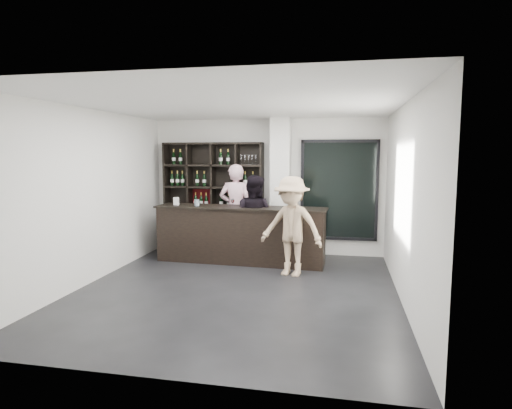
% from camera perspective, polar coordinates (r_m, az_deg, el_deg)
% --- Properties ---
extents(floor, '(5.00, 5.50, 0.01)m').
position_cam_1_polar(floor, '(6.93, -2.65, -11.42)').
color(floor, black).
rests_on(floor, ground).
extents(wine_shelf, '(2.20, 0.35, 2.40)m').
position_cam_1_polar(wine_shelf, '(9.41, -5.71, 0.91)').
color(wine_shelf, black).
rests_on(wine_shelf, floor).
extents(structural_column, '(0.40, 0.40, 2.90)m').
position_cam_1_polar(structural_column, '(8.97, 3.30, 2.24)').
color(structural_column, silver).
rests_on(structural_column, floor).
extents(glass_panel, '(1.60, 0.08, 2.10)m').
position_cam_1_polar(glass_panel, '(9.10, 11.00, 1.88)').
color(glass_panel, black).
rests_on(glass_panel, floor).
extents(tasting_counter, '(3.40, 0.70, 1.12)m').
position_cam_1_polar(tasting_counter, '(8.51, -2.10, -4.03)').
color(tasting_counter, black).
rests_on(tasting_counter, floor).
extents(taster_pink, '(0.74, 0.52, 1.95)m').
position_cam_1_polar(taster_pink, '(9.13, -2.71, -0.68)').
color(taster_pink, '#EDB6C3').
rests_on(taster_pink, floor).
extents(taster_black, '(1.00, 0.88, 1.74)m').
position_cam_1_polar(taster_black, '(8.50, -0.32, -1.93)').
color(taster_black, black).
rests_on(taster_black, floor).
extents(customer, '(1.27, 0.93, 1.77)m').
position_cam_1_polar(customer, '(7.59, 4.76, -2.92)').
color(customer, tan).
rests_on(customer, floor).
extents(wine_glass, '(0.08, 0.08, 0.17)m').
position_cam_1_polar(wine_glass, '(8.46, -3.13, 0.32)').
color(wine_glass, white).
rests_on(wine_glass, tasting_counter).
extents(spit_cup, '(0.12, 0.12, 0.13)m').
position_cam_1_polar(spit_cup, '(8.62, -7.88, 0.24)').
color(spit_cup, silver).
rests_on(spit_cup, tasting_counter).
extents(napkin_stack, '(0.16, 0.16, 0.02)m').
position_cam_1_polar(napkin_stack, '(8.30, 5.32, -0.36)').
color(napkin_stack, white).
rests_on(napkin_stack, tasting_counter).
extents(card_stand, '(0.11, 0.05, 0.16)m').
position_cam_1_polar(card_stand, '(8.83, -10.60, 0.43)').
color(card_stand, white).
rests_on(card_stand, tasting_counter).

